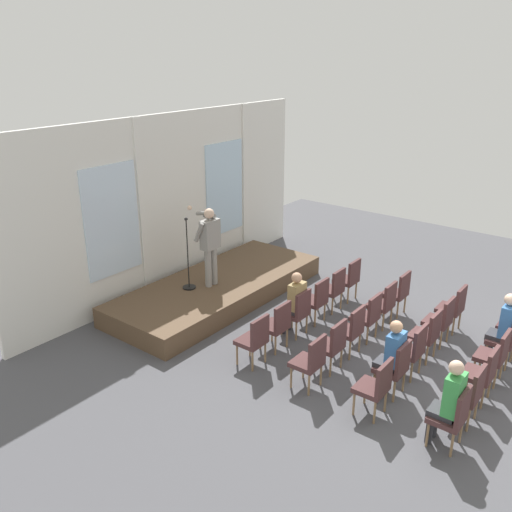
# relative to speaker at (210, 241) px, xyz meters

# --- Properties ---
(ground_plane) EXTENTS (16.41, 16.41, 0.00)m
(ground_plane) POSITION_rel_speaker_xyz_m (0.29, -4.94, -1.42)
(ground_plane) COLOR #4C4C51
(rear_partition) EXTENTS (8.53, 0.14, 3.90)m
(rear_partition) POSITION_rel_speaker_xyz_m (0.32, 1.36, 0.54)
(rear_partition) COLOR silver
(rear_partition) RESTS_ON ground
(stage_platform) EXTENTS (5.10, 2.03, 0.43)m
(stage_platform) POSITION_rel_speaker_xyz_m (0.29, 0.06, -1.20)
(stage_platform) COLOR brown
(stage_platform) RESTS_ON ground
(speaker) EXTENTS (0.50, 0.69, 1.69)m
(speaker) POSITION_rel_speaker_xyz_m (0.00, 0.00, 0.00)
(speaker) COLOR gray
(speaker) RESTS_ON stage_platform
(mic_stand) EXTENTS (0.28, 0.28, 1.56)m
(mic_stand) POSITION_rel_speaker_xyz_m (-0.41, 0.25, -0.65)
(mic_stand) COLOR black
(mic_stand) RESTS_ON stage_platform
(chair_r0_c0) EXTENTS (0.46, 0.44, 0.94)m
(chair_r0_c0) POSITION_rel_speaker_xyz_m (-1.37, -2.26, -0.88)
(chair_r0_c0) COLOR olive
(chair_r0_c0) RESTS_ON ground
(chair_r0_c1) EXTENTS (0.46, 0.44, 0.94)m
(chair_r0_c1) POSITION_rel_speaker_xyz_m (-0.71, -2.26, -0.88)
(chair_r0_c1) COLOR olive
(chair_r0_c1) RESTS_ON ground
(chair_r0_c2) EXTENTS (0.46, 0.44, 0.94)m
(chair_r0_c2) POSITION_rel_speaker_xyz_m (-0.04, -2.26, -0.88)
(chair_r0_c2) COLOR olive
(chair_r0_c2) RESTS_ON ground
(audience_r0_c2) EXTENTS (0.36, 0.39, 1.29)m
(audience_r0_c2) POSITION_rel_speaker_xyz_m (-0.04, -2.18, -0.70)
(audience_r0_c2) COLOR #2D2D33
(audience_r0_c2) RESTS_ON ground
(chair_r0_c3) EXTENTS (0.46, 0.44, 0.94)m
(chair_r0_c3) POSITION_rel_speaker_xyz_m (0.62, -2.26, -0.88)
(chair_r0_c3) COLOR olive
(chair_r0_c3) RESTS_ON ground
(chair_r0_c4) EXTENTS (0.46, 0.44, 0.94)m
(chair_r0_c4) POSITION_rel_speaker_xyz_m (1.29, -2.26, -0.88)
(chair_r0_c4) COLOR olive
(chair_r0_c4) RESTS_ON ground
(chair_r0_c5) EXTENTS (0.46, 0.44, 0.94)m
(chair_r0_c5) POSITION_rel_speaker_xyz_m (1.95, -2.26, -0.88)
(chair_r0_c5) COLOR olive
(chair_r0_c5) RESTS_ON ground
(chair_r1_c0) EXTENTS (0.46, 0.44, 0.94)m
(chair_r1_c0) POSITION_rel_speaker_xyz_m (-1.37, -3.39, -0.88)
(chair_r1_c0) COLOR olive
(chair_r1_c0) RESTS_ON ground
(chair_r1_c1) EXTENTS (0.46, 0.44, 0.94)m
(chair_r1_c1) POSITION_rel_speaker_xyz_m (-0.71, -3.39, -0.88)
(chair_r1_c1) COLOR olive
(chair_r1_c1) RESTS_ON ground
(chair_r1_c2) EXTENTS (0.46, 0.44, 0.94)m
(chair_r1_c2) POSITION_rel_speaker_xyz_m (-0.04, -3.39, -0.88)
(chair_r1_c2) COLOR olive
(chair_r1_c2) RESTS_ON ground
(chair_r1_c3) EXTENTS (0.46, 0.44, 0.94)m
(chair_r1_c3) POSITION_rel_speaker_xyz_m (0.62, -3.39, -0.88)
(chair_r1_c3) COLOR olive
(chair_r1_c3) RESTS_ON ground
(chair_r1_c4) EXTENTS (0.46, 0.44, 0.94)m
(chair_r1_c4) POSITION_rel_speaker_xyz_m (1.29, -3.39, -0.88)
(chair_r1_c4) COLOR olive
(chair_r1_c4) RESTS_ON ground
(chair_r1_c5) EXTENTS (0.46, 0.44, 0.94)m
(chair_r1_c5) POSITION_rel_speaker_xyz_m (1.95, -3.39, -0.88)
(chair_r1_c5) COLOR olive
(chair_r1_c5) RESTS_ON ground
(chair_r2_c0) EXTENTS (0.46, 0.44, 0.94)m
(chair_r2_c0) POSITION_rel_speaker_xyz_m (-1.37, -4.53, -0.88)
(chair_r2_c0) COLOR olive
(chair_r2_c0) RESTS_ON ground
(chair_r2_c1) EXTENTS (0.46, 0.44, 0.94)m
(chair_r2_c1) POSITION_rel_speaker_xyz_m (-0.71, -4.53, -0.88)
(chair_r2_c1) COLOR olive
(chair_r2_c1) RESTS_ON ground
(audience_r2_c1) EXTENTS (0.36, 0.39, 1.30)m
(audience_r2_c1) POSITION_rel_speaker_xyz_m (-0.71, -4.45, -0.70)
(audience_r2_c1) COLOR #2D2D33
(audience_r2_c1) RESTS_ON ground
(chair_r2_c2) EXTENTS (0.46, 0.44, 0.94)m
(chair_r2_c2) POSITION_rel_speaker_xyz_m (-0.04, -4.53, -0.88)
(chair_r2_c2) COLOR olive
(chair_r2_c2) RESTS_ON ground
(chair_r2_c3) EXTENTS (0.46, 0.44, 0.94)m
(chair_r2_c3) POSITION_rel_speaker_xyz_m (0.62, -4.53, -0.88)
(chair_r2_c3) COLOR olive
(chair_r2_c3) RESTS_ON ground
(chair_r2_c4) EXTENTS (0.46, 0.44, 0.94)m
(chair_r2_c4) POSITION_rel_speaker_xyz_m (1.29, -4.53, -0.88)
(chair_r2_c4) COLOR olive
(chair_r2_c4) RESTS_ON ground
(chair_r2_c5) EXTENTS (0.46, 0.44, 0.94)m
(chair_r2_c5) POSITION_rel_speaker_xyz_m (1.95, -4.53, -0.88)
(chair_r2_c5) COLOR olive
(chair_r2_c5) RESTS_ON ground
(chair_r3_c0) EXTENTS (0.46, 0.44, 0.94)m
(chair_r3_c0) POSITION_rel_speaker_xyz_m (-1.37, -5.66, -0.88)
(chair_r3_c0) COLOR olive
(chair_r3_c0) RESTS_ON ground
(audience_r3_c0) EXTENTS (0.36, 0.39, 1.35)m
(audience_r3_c0) POSITION_rel_speaker_xyz_m (-1.37, -5.59, -0.67)
(audience_r3_c0) COLOR #2D2D33
(audience_r3_c0) RESTS_ON ground
(chair_r3_c1) EXTENTS (0.46, 0.44, 0.94)m
(chair_r3_c1) POSITION_rel_speaker_xyz_m (-0.71, -5.66, -0.88)
(chair_r3_c1) COLOR olive
(chair_r3_c1) RESTS_ON ground
(chair_r3_c2) EXTENTS (0.46, 0.44, 0.94)m
(chair_r3_c2) POSITION_rel_speaker_xyz_m (-0.04, -5.66, -0.88)
(chair_r3_c2) COLOR olive
(chair_r3_c2) RESTS_ON ground
(chair_r3_c3) EXTENTS (0.46, 0.44, 0.94)m
(chair_r3_c3) POSITION_rel_speaker_xyz_m (0.62, -5.66, -0.88)
(chair_r3_c3) COLOR olive
(chair_r3_c3) RESTS_ON ground
(chair_r3_c4) EXTENTS (0.46, 0.44, 0.94)m
(chair_r3_c4) POSITION_rel_speaker_xyz_m (1.29, -5.66, -0.88)
(chair_r3_c4) COLOR olive
(chair_r3_c4) RESTS_ON ground
(audience_r3_c4) EXTENTS (0.36, 0.39, 1.34)m
(audience_r3_c4) POSITION_rel_speaker_xyz_m (1.29, -5.58, -0.68)
(audience_r3_c4) COLOR #2D2D33
(audience_r3_c4) RESTS_ON ground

